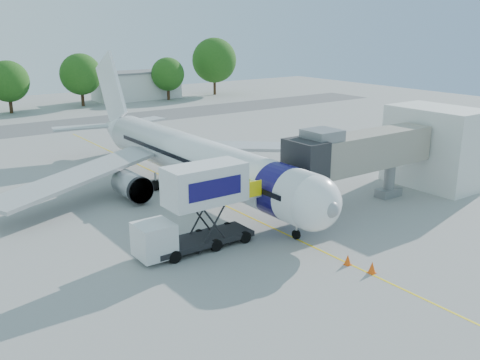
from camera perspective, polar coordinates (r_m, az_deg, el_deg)
ground at (r=43.58m, az=-2.30°, el=-2.41°), size 160.00×160.00×0.00m
guidance_line at (r=43.58m, az=-2.30°, el=-2.40°), size 0.15×70.00×0.01m
taxiway_strip at (r=81.02m, az=-18.99°, el=5.46°), size 120.00×10.00×0.01m
aircraft at (r=46.12m, az=-5.17°, el=2.41°), size 34.17×37.73×11.35m
jet_bridge at (r=42.29m, az=12.06°, el=2.78°), size 13.90×3.20×6.60m
terminal_stub at (r=50.59m, az=20.11°, el=3.35°), size 5.00×8.00×7.00m
catering_hiloader at (r=33.92m, az=-4.66°, el=-3.03°), size 8.50×2.44×5.50m
ground_tug at (r=32.41m, az=21.80°, el=-9.07°), size 3.48×1.96×1.35m
safety_cone_a at (r=33.12m, az=11.42°, el=-8.35°), size 0.42×0.42×0.67m
safety_cone_b at (r=32.38m, az=13.90°, el=-9.07°), size 0.45×0.45×0.72m
outbuilding_right at (r=106.95m, az=-10.97°, el=9.90°), size 16.40×7.40×5.30m
tree_d at (r=95.13m, az=-23.51°, el=9.62°), size 6.65×6.65×8.48m
tree_e at (r=99.42m, az=-16.63°, el=10.76°), size 7.20×7.20×9.18m
tree_f at (r=104.59m, az=-7.72°, el=11.12°), size 6.29×6.29×8.02m
tree_g at (r=111.45m, az=-2.76°, el=12.63°), size 8.99×8.99×11.46m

